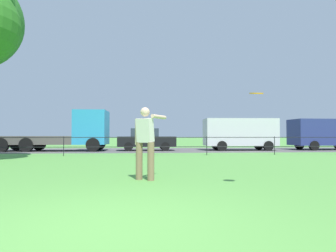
{
  "coord_description": "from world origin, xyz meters",
  "views": [
    {
      "loc": [
        0.46,
        -3.42,
        1.03
      ],
      "look_at": [
        1.32,
        7.85,
        1.41
      ],
      "focal_mm": 31.63,
      "sensor_mm": 36.0,
      "label": 1
    }
  ],
  "objects_px": {
    "car_black_far_left": "(146,139)",
    "panel_van_far_right": "(326,133)",
    "person_thrower": "(145,141)",
    "panel_van_left": "(240,132)",
    "flatbed_truck_right": "(70,133)",
    "frisbee": "(256,93)"
  },
  "relations": [
    {
      "from": "panel_van_far_right",
      "to": "car_black_far_left",
      "type": "bearing_deg",
      "value": -179.75
    },
    {
      "from": "car_black_far_left",
      "to": "panel_van_left",
      "type": "relative_size",
      "value": 0.8
    },
    {
      "from": "frisbee",
      "to": "flatbed_truck_right",
      "type": "distance_m",
      "value": 16.65
    },
    {
      "from": "panel_van_far_right",
      "to": "frisbee",
      "type": "bearing_deg",
      "value": -126.15
    },
    {
      "from": "person_thrower",
      "to": "panel_van_far_right",
      "type": "distance_m",
      "value": 19.24
    },
    {
      "from": "frisbee",
      "to": "flatbed_truck_right",
      "type": "xyz_separation_m",
      "value": [
        -7.36,
        14.93,
        -0.66
      ]
    },
    {
      "from": "panel_van_left",
      "to": "frisbee",
      "type": "bearing_deg",
      "value": -106.89
    },
    {
      "from": "person_thrower",
      "to": "panel_van_left",
      "type": "distance_m",
      "value": 15.24
    },
    {
      "from": "flatbed_truck_right",
      "to": "panel_van_far_right",
      "type": "distance_m",
      "value": 18.43
    },
    {
      "from": "flatbed_truck_right",
      "to": "car_black_far_left",
      "type": "bearing_deg",
      "value": 1.93
    },
    {
      "from": "flatbed_truck_right",
      "to": "panel_van_far_right",
      "type": "relative_size",
      "value": 1.45
    },
    {
      "from": "panel_van_left",
      "to": "person_thrower",
      "type": "bearing_deg",
      "value": -116.24
    },
    {
      "from": "frisbee",
      "to": "car_black_far_left",
      "type": "height_order",
      "value": "frisbee"
    },
    {
      "from": "panel_van_left",
      "to": "car_black_far_left",
      "type": "bearing_deg",
      "value": 178.37
    },
    {
      "from": "car_black_far_left",
      "to": "panel_van_far_right",
      "type": "distance_m",
      "value": 13.23
    },
    {
      "from": "person_thrower",
      "to": "panel_van_far_right",
      "type": "bearing_deg",
      "value": 46.33
    },
    {
      "from": "frisbee",
      "to": "panel_van_left",
      "type": "bearing_deg",
      "value": 73.11
    },
    {
      "from": "flatbed_truck_right",
      "to": "panel_van_left",
      "type": "relative_size",
      "value": 1.45
    },
    {
      "from": "frisbee",
      "to": "car_black_far_left",
      "type": "xyz_separation_m",
      "value": [
        -2.14,
        15.1,
        -1.1
      ]
    },
    {
      "from": "person_thrower",
      "to": "panel_van_far_right",
      "type": "xyz_separation_m",
      "value": [
        13.28,
        13.91,
        0.35
      ]
    },
    {
      "from": "flatbed_truck_right",
      "to": "panel_van_far_right",
      "type": "xyz_separation_m",
      "value": [
        18.43,
        0.23,
        0.05
      ]
    },
    {
      "from": "panel_van_left",
      "to": "panel_van_far_right",
      "type": "height_order",
      "value": "same"
    }
  ]
}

